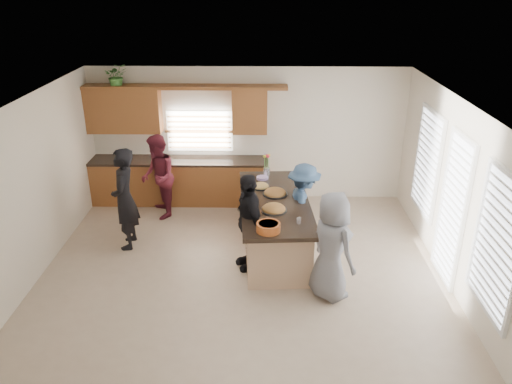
{
  "coord_description": "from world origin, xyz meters",
  "views": [
    {
      "loc": [
        0.36,
        -7.0,
        4.47
      ],
      "look_at": [
        0.22,
        0.59,
        1.15
      ],
      "focal_mm": 35.0,
      "sensor_mm": 36.0,
      "label": 1
    }
  ],
  "objects_px": {
    "woman_left_mid": "(158,177)",
    "woman_left_front": "(248,222)",
    "woman_left_back": "(125,199)",
    "woman_right_front": "(332,246)",
    "island": "(274,226)",
    "woman_right_back": "(303,206)",
    "salad_bowl": "(268,227)"
  },
  "relations": [
    {
      "from": "woman_left_front",
      "to": "island",
      "type": "bearing_deg",
      "value": 123.53
    },
    {
      "from": "woman_left_back",
      "to": "woman_right_front",
      "type": "xyz_separation_m",
      "value": [
        3.4,
        -1.46,
        -0.07
      ]
    },
    {
      "from": "woman_right_front",
      "to": "salad_bowl",
      "type": "bearing_deg",
      "value": 40.8
    },
    {
      "from": "woman_left_mid",
      "to": "woman_right_back",
      "type": "xyz_separation_m",
      "value": [
        2.76,
        -1.16,
        -0.06
      ]
    },
    {
      "from": "woman_left_front",
      "to": "woman_right_front",
      "type": "height_order",
      "value": "woman_right_front"
    },
    {
      "from": "woman_left_back",
      "to": "woman_left_mid",
      "type": "distance_m",
      "value": 1.25
    },
    {
      "from": "woman_left_mid",
      "to": "woman_right_back",
      "type": "bearing_deg",
      "value": 50.22
    },
    {
      "from": "island",
      "to": "woman_right_front",
      "type": "bearing_deg",
      "value": -63.18
    },
    {
      "from": "island",
      "to": "woman_right_front",
      "type": "height_order",
      "value": "woman_right_front"
    },
    {
      "from": "woman_left_mid",
      "to": "woman_left_front",
      "type": "xyz_separation_m",
      "value": [
        1.83,
        -1.86,
        -0.01
      ]
    },
    {
      "from": "salad_bowl",
      "to": "woman_left_front",
      "type": "height_order",
      "value": "woman_left_front"
    },
    {
      "from": "woman_left_front",
      "to": "woman_right_back",
      "type": "height_order",
      "value": "woman_left_front"
    },
    {
      "from": "woman_left_back",
      "to": "woman_left_front",
      "type": "xyz_separation_m",
      "value": [
        2.16,
        -0.65,
        -0.09
      ]
    },
    {
      "from": "salad_bowl",
      "to": "woman_left_mid",
      "type": "relative_size",
      "value": 0.22
    },
    {
      "from": "woman_left_front",
      "to": "woman_right_front",
      "type": "relative_size",
      "value": 0.98
    },
    {
      "from": "woman_left_front",
      "to": "woman_right_front",
      "type": "distance_m",
      "value": 1.47
    },
    {
      "from": "salad_bowl",
      "to": "woman_right_front",
      "type": "relative_size",
      "value": 0.21
    },
    {
      "from": "island",
      "to": "woman_right_back",
      "type": "distance_m",
      "value": 0.61
    },
    {
      "from": "woman_left_back",
      "to": "woman_right_front",
      "type": "height_order",
      "value": "woman_left_back"
    },
    {
      "from": "woman_left_front",
      "to": "woman_right_front",
      "type": "bearing_deg",
      "value": 37.59
    },
    {
      "from": "woman_left_back",
      "to": "woman_left_front",
      "type": "relative_size",
      "value": 1.1
    },
    {
      "from": "island",
      "to": "woman_left_mid",
      "type": "relative_size",
      "value": 1.65
    },
    {
      "from": "woman_left_back",
      "to": "woman_left_front",
      "type": "bearing_deg",
      "value": 68.22
    },
    {
      "from": "woman_left_front",
      "to": "woman_right_front",
      "type": "xyz_separation_m",
      "value": [
        1.24,
        -0.8,
        0.02
      ]
    },
    {
      "from": "salad_bowl",
      "to": "woman_left_mid",
      "type": "distance_m",
      "value": 3.23
    },
    {
      "from": "salad_bowl",
      "to": "woman_left_mid",
      "type": "xyz_separation_m",
      "value": [
        -2.14,
        2.41,
        -0.19
      ]
    },
    {
      "from": "island",
      "to": "woman_left_mid",
      "type": "distance_m",
      "value": 2.63
    },
    {
      "from": "island",
      "to": "woman_left_back",
      "type": "relative_size",
      "value": 1.52
    },
    {
      "from": "salad_bowl",
      "to": "island",
      "type": "bearing_deg",
      "value": 84.2
    },
    {
      "from": "woman_left_front",
      "to": "salad_bowl",
      "type": "bearing_deg",
      "value": 10.31
    },
    {
      "from": "woman_left_back",
      "to": "woman_right_back",
      "type": "xyz_separation_m",
      "value": [
        3.09,
        0.05,
        -0.14
      ]
    },
    {
      "from": "salad_bowl",
      "to": "woman_right_back",
      "type": "height_order",
      "value": "woman_right_back"
    }
  ]
}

